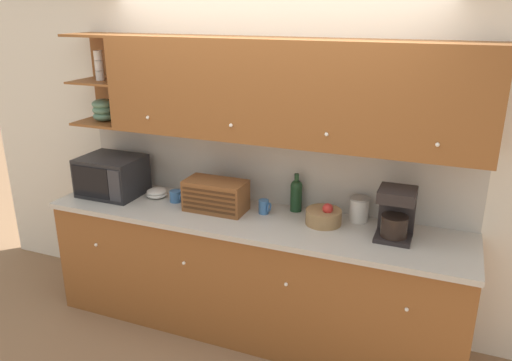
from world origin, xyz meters
name	(u,v)px	position (x,y,z in m)	size (l,w,h in m)	color
ground_plane	(266,304)	(0.00, 0.00, 0.00)	(24.00, 24.00, 0.00)	#896647
wall_back	(268,159)	(0.00, 0.03, 1.30)	(5.55, 0.06, 2.60)	silver
counter_unit	(251,274)	(0.00, -0.33, 0.48)	(3.17, 0.69, 0.96)	brown
backsplash_panel	(267,168)	(0.00, -0.01, 1.24)	(3.15, 0.01, 0.56)	#B7B2A8
upper_cabinets	(280,91)	(0.16, -0.18, 1.87)	(3.15, 0.39, 0.71)	brown
microwave	(112,176)	(-1.24, -0.31, 1.11)	(0.49, 0.41, 0.32)	black
bowl_stack_on_counter	(157,193)	(-0.87, -0.24, 0.99)	(0.17, 0.17, 0.07)	silver
mug_blue_second	(176,196)	(-0.67, -0.27, 1.00)	(0.11, 0.10, 0.09)	#38669E
bread_box	(216,196)	(-0.30, -0.31, 1.07)	(0.47, 0.25, 0.24)	brown
mug	(264,207)	(0.07, -0.23, 1.01)	(0.09, 0.08, 0.11)	#38669E
wine_bottle	(296,194)	(0.27, -0.09, 1.09)	(0.09, 0.09, 0.30)	#19381E
fruit_basket	(324,216)	(0.53, -0.25, 1.01)	(0.26, 0.26, 0.17)	#937047
storage_canister	(359,209)	(0.75, -0.10, 1.05)	(0.14, 0.14, 0.18)	silver
coffee_maker	(396,213)	(1.03, -0.29, 1.13)	(0.24, 0.24, 0.36)	black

